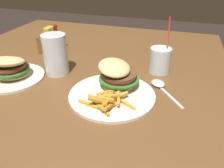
# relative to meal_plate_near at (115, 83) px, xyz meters

# --- Properties ---
(dining_table) EXTENTS (1.64, 1.27, 0.70)m
(dining_table) POSITION_rel_meal_plate_near_xyz_m (-0.01, 0.22, -0.14)
(dining_table) COLOR brown
(dining_table) RESTS_ON ground_plane
(meal_plate_near) EXTENTS (0.29, 0.29, 0.11)m
(meal_plate_near) POSITION_rel_meal_plate_near_xyz_m (0.00, 0.00, 0.00)
(meal_plate_near) COLOR silver
(meal_plate_near) RESTS_ON dining_table
(beer_glass) EXTENTS (0.09, 0.09, 0.16)m
(beer_glass) POSITION_rel_meal_plate_near_xyz_m (0.07, 0.26, 0.04)
(beer_glass) COLOR silver
(beer_glass) RESTS_ON dining_table
(juice_glass) EXTENTS (0.08, 0.08, 0.22)m
(juice_glass) POSITION_rel_meal_plate_near_xyz_m (0.21, -0.13, 0.01)
(juice_glass) COLOR silver
(juice_glass) RESTS_ON dining_table
(spoon) EXTENTS (0.16, 0.13, 0.02)m
(spoon) POSITION_rel_meal_plate_near_xyz_m (0.09, -0.14, -0.03)
(spoon) COLOR silver
(spoon) RESTS_ON dining_table
(meal_plate_far) EXTENTS (0.24, 0.24, 0.11)m
(meal_plate_far) POSITION_rel_meal_plate_near_xyz_m (-0.03, 0.41, 0.00)
(meal_plate_far) COLOR silver
(meal_plate_far) RESTS_ON dining_table
(condiment_caddy) EXTENTS (0.13, 0.08, 0.12)m
(condiment_caddy) POSITION_rel_meal_plate_near_xyz_m (0.29, 0.41, 0.01)
(condiment_caddy) COLOR brown
(condiment_caddy) RESTS_ON dining_table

